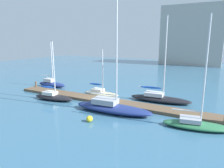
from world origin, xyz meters
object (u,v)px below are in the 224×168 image
Objects in this scene: sailboat_0 at (52,84)px; harbor_building_distant at (192,36)px; mooring_buoy_yellow at (89,119)px; sailboat_2 at (101,93)px; sailboat_1 at (53,96)px; sailboat_3 at (112,107)px; sailboat_4 at (159,98)px; sailboat_5 at (196,124)px; mooring_buoy_red at (51,80)px.

harbor_building_distant is at bearing 67.61° from sailboat_0.
mooring_buoy_yellow is (14.36, -9.43, -0.26)m from sailboat_0.
harbor_building_distant reaches higher than sailboat_2.
sailboat_3 reaches higher than sailboat_1.
harbor_building_distant is (-2.74, 46.23, 8.61)m from sailboat_4.
sailboat_5 is (13.45, -5.37, 0.02)m from sailboat_2.
sailboat_2 is 0.36× the size of harbor_building_distant.
sailboat_4 is 1.07× the size of sailboat_5.
harbor_building_distant is at bearing 66.52° from mooring_buoy_red.
sailboat_0 is 49.94m from harbor_building_distant.
sailboat_1 is at bearing -158.83° from sailboat_4.
sailboat_5 is at bearing -55.15° from sailboat_4.
sailboat_0 is at bearing 153.80° from sailboat_3.
sailboat_3 reaches higher than sailboat_4.
mooring_buoy_red is (-3.15, 3.11, -0.18)m from sailboat_0.
mooring_buoy_yellow is (-0.63, -3.42, -0.32)m from sailboat_3.
sailboat_3 is at bearing -50.86° from sailboat_2.
mooring_buoy_red is at bearing 131.67° from sailboat_0.
sailboat_1 is 53.85m from harbor_building_distant.
sailboat_0 reaches higher than sailboat_2.
sailboat_2 is (4.43, 4.89, -0.06)m from sailboat_1.
sailboat_0 is 16.14m from sailboat_3.
sailboat_2 is at bearing 115.22° from mooring_buoy_yellow.
mooring_buoy_red is at bearing 161.47° from sailboat_2.
sailboat_1 is 0.42× the size of harbor_building_distant.
sailboat_1 is 0.60× the size of sailboat_3.
sailboat_3 reaches higher than sailboat_2.
sailboat_3 is 53.31m from harbor_building_distant.
mooring_buoy_red is at bearing 148.97° from sailboat_3.
sailboat_0 reaches higher than mooring_buoy_red.
sailboat_1 reaches higher than mooring_buoy_yellow.
mooring_buoy_yellow is at bearing -37.02° from sailboat_0.
sailboat_0 is 0.41× the size of harbor_building_distant.
sailboat_1 is 9.35m from mooring_buoy_yellow.
sailboat_1 is at bearing -134.79° from sailboat_2.
harbor_building_distant is (0.76, 52.62, 8.53)m from sailboat_3.
sailboat_3 is (4.73, -5.30, 0.18)m from sailboat_2.
sailboat_1 is 14.00m from sailboat_4.
sailboat_3 is at bearing -90.82° from harbor_building_distant.
harbor_building_distant is (-7.96, 52.69, 8.69)m from sailboat_5.
sailboat_2 is 0.51× the size of sailboat_3.
mooring_buoy_red is (-8.98, 8.71, -0.12)m from sailboat_1.
sailboat_5 is at bearing 19.72° from mooring_buoy_yellow.
sailboat_2 is 48.43m from harbor_building_distant.
sailboat_5 is (17.88, -0.48, -0.04)m from sailboat_1.
sailboat_4 is 10.64m from mooring_buoy_yellow.
harbor_building_distant is at bearing 88.59° from mooring_buoy_yellow.
sailboat_4 is 0.58× the size of harbor_building_distant.
harbor_building_distant is (1.38, 56.04, 8.85)m from mooring_buoy_yellow.
sailboat_2 is 9.64m from mooring_buoy_yellow.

